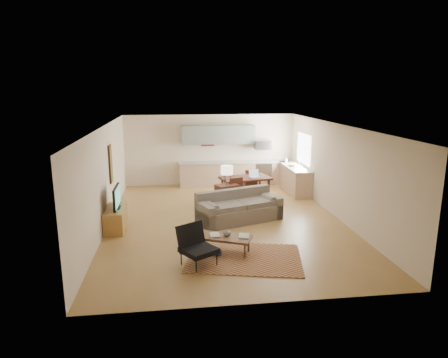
{
  "coord_description": "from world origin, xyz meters",
  "views": [
    {
      "loc": [
        -1.41,
        -10.71,
        3.71
      ],
      "look_at": [
        0.0,
        0.3,
        1.15
      ],
      "focal_mm": 32.0,
      "sensor_mm": 36.0,
      "label": 1
    }
  ],
  "objects": [
    {
      "name": "upper_cabinets",
      "position": [
        0.3,
        4.33,
        1.95
      ],
      "size": [
        2.8,
        0.34,
        0.7
      ],
      "primitive_type": "cube",
      "color": "gray",
      "rests_on": "room"
    },
    {
      "name": "kitchen_counter_back",
      "position": [
        0.9,
        4.18,
        0.46
      ],
      "size": [
        4.26,
        0.64,
        0.92
      ],
      "primitive_type": null,
      "color": "tan",
      "rests_on": "ground"
    },
    {
      "name": "soap_bottle",
      "position": [
        2.83,
        3.76,
        1.02
      ],
      "size": [
        0.1,
        0.11,
        0.19
      ],
      "primitive_type": "imported",
      "rotation": [
        0.0,
        0.0,
        -0.1
      ],
      "color": "beige",
      "rests_on": "kitchen_counter_right"
    },
    {
      "name": "armchair",
      "position": [
        -0.94,
        -2.83,
        0.43
      ],
      "size": [
        1.05,
        1.05,
        0.87
      ],
      "primitive_type": null,
      "rotation": [
        0.0,
        0.0,
        0.58
      ],
      "color": "black",
      "rests_on": "floor"
    },
    {
      "name": "kitchen_microwave",
      "position": [
        2.0,
        4.2,
        1.55
      ],
      "size": [
        0.62,
        0.4,
        0.35
      ],
      "primitive_type": "cube",
      "color": "#A5A8AD",
      "rests_on": "room"
    },
    {
      "name": "tv_credenza",
      "position": [
        -2.99,
        -0.3,
        0.29
      ],
      "size": [
        0.49,
        1.27,
        0.59
      ],
      "primitive_type": null,
      "color": "olive",
      "rests_on": "floor"
    },
    {
      "name": "room",
      "position": [
        0.0,
        0.0,
        1.35
      ],
      "size": [
        9.0,
        9.0,
        9.0
      ],
      "color": "olive",
      "rests_on": "ground"
    },
    {
      "name": "vase",
      "position": [
        -0.25,
        -2.21,
        0.49
      ],
      "size": [
        0.26,
        0.26,
        0.18
      ],
      "primitive_type": "imported",
      "rotation": [
        0.0,
        0.0,
        0.26
      ],
      "color": "black",
      "rests_on": "coffee_table"
    },
    {
      "name": "dining_chair_far",
      "position": [
        1.23,
        2.71,
        0.47
      ],
      "size": [
        0.48,
        0.5,
        0.93
      ],
      "primitive_type": null,
      "rotation": [
        0.0,
        0.0,
        3.21
      ],
      "color": "#371A12",
      "rests_on": "floor"
    },
    {
      "name": "book_b",
      "position": [
        0.01,
        -2.27,
        0.41
      ],
      "size": [
        0.39,
        0.44,
        0.02
      ],
      "primitive_type": "imported",
      "rotation": [
        0.0,
        0.0,
        -0.25
      ],
      "color": "navy",
      "rests_on": "coffee_table"
    },
    {
      "name": "rug",
      "position": [
        0.08,
        -2.6,
        0.01
      ],
      "size": [
        2.8,
        2.21,
        0.02
      ],
      "primitive_type": "cube",
      "rotation": [
        0.0,
        0.0,
        -0.21
      ],
      "color": "brown",
      "rests_on": "floor"
    },
    {
      "name": "console_table",
      "position": [
        0.2,
        1.15,
        0.39
      ],
      "size": [
        0.77,
        0.65,
        0.77
      ],
      "primitive_type": null,
      "rotation": [
        0.0,
        0.0,
        0.37
      ],
      "color": "#371A12",
      "rests_on": "floor"
    },
    {
      "name": "kitchen_counter_right",
      "position": [
        2.93,
        3.0,
        0.46
      ],
      "size": [
        0.64,
        2.26,
        0.92
      ],
      "primitive_type": null,
      "color": "tan",
      "rests_on": "ground"
    },
    {
      "name": "book_a",
      "position": [
        -0.64,
        -2.15,
        0.41
      ],
      "size": [
        0.22,
        0.3,
        0.03
      ],
      "primitive_type": "imported",
      "rotation": [
        0.0,
        0.0,
        0.0
      ],
      "color": "maroon",
      "rests_on": "coffee_table"
    },
    {
      "name": "window_right",
      "position": [
        3.23,
        3.0,
        1.55
      ],
      "size": [
        0.02,
        1.4,
        1.05
      ],
      "primitive_type": "cube",
      "color": "white",
      "rests_on": "room"
    },
    {
      "name": "laptop",
      "position": [
        1.24,
        1.82,
        0.94
      ],
      "size": [
        0.4,
        0.35,
        0.26
      ],
      "primitive_type": null,
      "rotation": [
        0.0,
        0.0,
        0.31
      ],
      "color": "#A5A8AD",
      "rests_on": "dining_table"
    },
    {
      "name": "sofa",
      "position": [
        0.39,
        -0.06,
        0.43
      ],
      "size": [
        2.67,
        1.83,
        0.85
      ],
      "primitive_type": null,
      "rotation": [
        0.0,
        0.0,
        0.34
      ],
      "color": "#6A6056",
      "rests_on": "floor"
    },
    {
      "name": "dining_table",
      "position": [
        0.92,
        1.93,
        0.4
      ],
      "size": [
        1.76,
        1.26,
        0.81
      ],
      "primitive_type": null,
      "rotation": [
        0.0,
        0.0,
        0.23
      ],
      "color": "#371A12",
      "rests_on": "floor"
    },
    {
      "name": "tv",
      "position": [
        -2.94,
        -0.3,
        0.88
      ],
      "size": [
        0.1,
        0.98,
        0.59
      ],
      "primitive_type": null,
      "color": "black",
      "rests_on": "tv_credenza"
    },
    {
      "name": "wall_art_left",
      "position": [
        -3.21,
        0.9,
        1.55
      ],
      "size": [
        0.06,
        0.42,
        1.1
      ],
      "primitive_type": null,
      "color": "olive",
      "rests_on": "room"
    },
    {
      "name": "triptych",
      "position": [
        -0.1,
        4.47,
        1.75
      ],
      "size": [
        1.7,
        0.04,
        0.5
      ],
      "primitive_type": null,
      "color": "beige",
      "rests_on": "room"
    },
    {
      "name": "coffee_table",
      "position": [
        -0.37,
        -2.21,
        0.2
      ],
      "size": [
        1.44,
        1.03,
        0.41
      ],
      "primitive_type": null,
      "rotation": [
        0.0,
        0.0,
        -0.41
      ],
      "color": "#4F341F",
      "rests_on": "floor"
    },
    {
      "name": "kitchen_range",
      "position": [
        2.0,
        4.18,
        0.45
      ],
      "size": [
        0.62,
        0.62,
        0.9
      ],
      "primitive_type": "cube",
      "color": "#A5A8AD",
      "rests_on": "ground"
    },
    {
      "name": "table_lamp",
      "position": [
        0.2,
        1.15,
        1.08
      ],
      "size": [
        0.5,
        0.5,
        0.62
      ],
      "primitive_type": null,
      "rotation": [
        0.0,
        0.0,
        0.46
      ],
      "color": "beige",
      "rests_on": "console_table"
    },
    {
      "name": "dining_chair_near",
      "position": [
        0.61,
        1.15,
        0.47
      ],
      "size": [
        0.59,
        0.61,
        0.94
      ],
      "primitive_type": null,
      "rotation": [
        0.0,
        0.0,
        0.38
      ],
      "color": "#371A12",
      "rests_on": "floor"
    }
  ]
}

